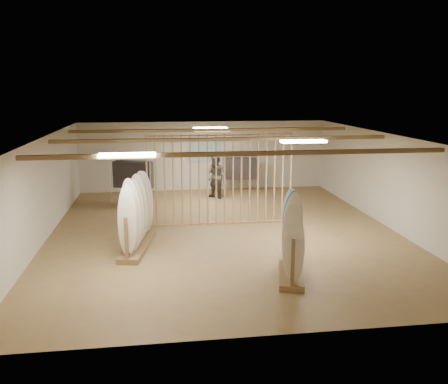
{
  "coord_description": "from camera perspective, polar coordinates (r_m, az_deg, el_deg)",
  "views": [
    {
      "loc": [
        -1.84,
        -13.19,
        4.14
      ],
      "look_at": [
        0.0,
        0.0,
        1.2
      ],
      "focal_mm": 38.0,
      "sensor_mm": 36.0,
      "label": 1
    }
  ],
  "objects": [
    {
      "name": "floor",
      "position": [
        13.94,
        0.0,
        -4.82
      ],
      "size": [
        12.0,
        12.0,
        0.0
      ],
      "primitive_type": "plane",
      "color": "olive",
      "rests_on": "ground"
    },
    {
      "name": "rack_left",
      "position": [
        12.54,
        -10.42,
        -3.83
      ],
      "size": [
        0.95,
        2.48,
        1.95
      ],
      "rotation": [
        0.0,
        0.0,
        -0.18
      ],
      "color": "olive",
      "rests_on": "floor"
    },
    {
      "name": "shopper_b",
      "position": [
        17.89,
        -0.98,
        2.21
      ],
      "size": [
        1.17,
        1.16,
        1.92
      ],
      "primitive_type": "imported",
      "rotation": [
        0.0,
        0.0,
        -0.74
      ],
      "color": "#39372C",
      "rests_on": "floor"
    },
    {
      "name": "bamboo_partition",
      "position": [
        14.37,
        -0.44,
        1.46
      ],
      "size": [
        4.45,
        0.05,
        2.78
      ],
      "color": "tan",
      "rests_on": "ground"
    },
    {
      "name": "wall_back",
      "position": [
        19.47,
        -2.44,
        4.35
      ],
      "size": [
        12.0,
        0.0,
        12.0
      ],
      "primitive_type": "plane",
      "rotation": [
        1.57,
        0.0,
        0.0
      ],
      "color": "beige",
      "rests_on": "ground"
    },
    {
      "name": "wall_right",
      "position": [
        15.11,
        19.14,
        1.3
      ],
      "size": [
        0.0,
        12.0,
        12.0
      ],
      "primitive_type": "plane",
      "rotation": [
        1.57,
        0.0,
        -1.57
      ],
      "color": "beige",
      "rests_on": "ground"
    },
    {
      "name": "ceiling_slats",
      "position": [
        13.39,
        0.0,
        6.36
      ],
      "size": [
        9.5,
        6.12,
        0.1
      ],
      "primitive_type": "cube",
      "color": "olive",
      "rests_on": "ground"
    },
    {
      "name": "clothing_rack_a",
      "position": [
        17.31,
        -10.87,
        2.03
      ],
      "size": [
        1.47,
        0.94,
        1.66
      ],
      "rotation": [
        0.0,
        0.0,
        -0.42
      ],
      "color": "silver",
      "rests_on": "floor"
    },
    {
      "name": "light_panels",
      "position": [
        13.39,
        0.0,
        6.45
      ],
      "size": [
        1.2,
        0.35,
        0.06
      ],
      "primitive_type": "cube",
      "color": "white",
      "rests_on": "ground"
    },
    {
      "name": "ceiling",
      "position": [
        13.38,
        0.0,
        6.7
      ],
      "size": [
        12.0,
        12.0,
        0.0
      ],
      "primitive_type": "plane",
      "rotation": [
        3.14,
        0.0,
        0.0
      ],
      "color": "gray",
      "rests_on": "ground"
    },
    {
      "name": "wall_left",
      "position": [
        13.84,
        -20.97,
        0.19
      ],
      "size": [
        0.0,
        12.0,
        12.0
      ],
      "primitive_type": "plane",
      "rotation": [
        1.57,
        0.0,
        1.57
      ],
      "color": "beige",
      "rests_on": "ground"
    },
    {
      "name": "rack_right",
      "position": [
        10.77,
        8.15,
        -6.61
      ],
      "size": [
        1.01,
        2.06,
        1.9
      ],
      "rotation": [
        0.0,
        0.0,
        -0.25
      ],
      "color": "olive",
      "rests_on": "floor"
    },
    {
      "name": "clothing_rack_b",
      "position": [
        19.14,
        1.96,
        2.88
      ],
      "size": [
        1.37,
        0.48,
        1.48
      ],
      "rotation": [
        0.0,
        0.0,
        -0.1
      ],
      "color": "silver",
      "rests_on": "floor"
    },
    {
      "name": "wall_front",
      "position": [
        7.91,
        6.07,
        -7.89
      ],
      "size": [
        12.0,
        0.0,
        12.0
      ],
      "primitive_type": "plane",
      "rotation": [
        -1.57,
        0.0,
        0.0
      ],
      "color": "beige",
      "rests_on": "ground"
    },
    {
      "name": "shopper_a",
      "position": [
        18.03,
        -1.01,
        2.04
      ],
      "size": [
        0.77,
        0.74,
        1.76
      ],
      "primitive_type": "imported",
      "rotation": [
        0.0,
        0.0,
        2.46
      ],
      "color": "#2B2A32",
      "rests_on": "floor"
    },
    {
      "name": "poster",
      "position": [
        19.42,
        -2.44,
        4.92
      ],
      "size": [
        1.4,
        0.03,
        0.9
      ],
      "primitive_type": "cube",
      "color": "teal",
      "rests_on": "ground"
    }
  ]
}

